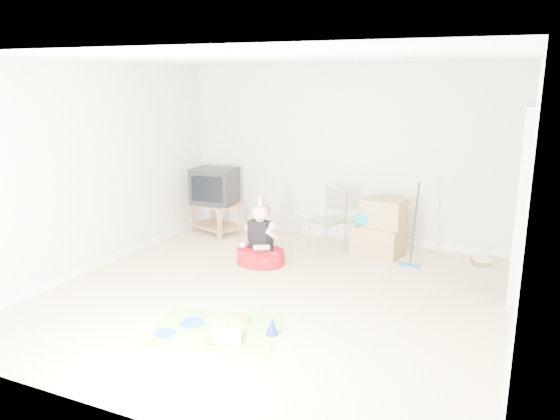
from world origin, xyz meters
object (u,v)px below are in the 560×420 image
at_px(seated_woman, 260,248).
at_px(birthday_cake, 226,335).
at_px(tv_stand, 216,216).
at_px(folding_chair, 327,221).
at_px(cardboard_boxes, 380,228).
at_px(crt_tv, 215,186).

distance_m(seated_woman, birthday_cake, 2.18).
distance_m(tv_stand, seated_woman, 1.63).
xyz_separation_m(tv_stand, birthday_cake, (1.95, -3.07, -0.24)).
relative_size(tv_stand, seated_woman, 0.93).
bearing_deg(tv_stand, folding_chair, -3.26).
bearing_deg(cardboard_boxes, folding_chair, -171.01).
xyz_separation_m(cardboard_boxes, birthday_cake, (-0.67, -3.07, -0.34)).
relative_size(folding_chair, birthday_cake, 2.43).
xyz_separation_m(folding_chair, seated_woman, (-0.61, -0.89, -0.23)).
bearing_deg(folding_chair, birthday_cake, -88.97).
relative_size(tv_stand, folding_chair, 0.99).
relative_size(tv_stand, cardboard_boxes, 1.12).
bearing_deg(seated_woman, cardboard_boxes, 36.93).
bearing_deg(folding_chair, seated_woman, -124.42).
xyz_separation_m(folding_chair, birthday_cake, (0.05, -2.96, -0.40)).
bearing_deg(tv_stand, cardboard_boxes, 0.15).
bearing_deg(crt_tv, cardboard_boxes, -4.81).
relative_size(seated_woman, birthday_cake, 2.58).
xyz_separation_m(crt_tv, folding_chair, (1.90, -0.11, -0.32)).
height_order(crt_tv, cardboard_boxes, crt_tv).
xyz_separation_m(seated_woman, birthday_cake, (0.66, -2.07, -0.17)).
height_order(tv_stand, cardboard_boxes, cardboard_boxes).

